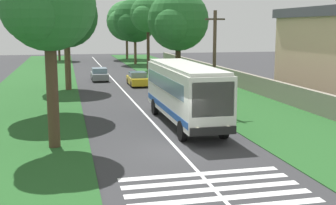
{
  "coord_description": "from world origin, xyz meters",
  "views": [
    {
      "loc": [
        -20.6,
        5.22,
        5.99
      ],
      "look_at": [
        4.35,
        -0.54,
        1.6
      ],
      "focal_mm": 47.23,
      "sensor_mm": 36.0,
      "label": 1
    }
  ],
  "objects": [
    {
      "name": "centre_line",
      "position": [
        15.0,
        0.0,
        0.0
      ],
      "size": [
        110.0,
        0.16,
        0.01
      ],
      "primitive_type": "cube",
      "color": "silver",
      "rests_on": "ground"
    },
    {
      "name": "roadside_tree_left_2",
      "position": [
        61.17,
        6.46,
        5.77
      ],
      "size": [
        6.81,
        6.04,
        8.88
      ],
      "color": "#4C3826",
      "rests_on": "grass_verge_left"
    },
    {
      "name": "ground",
      "position": [
        0.0,
        0.0,
        0.0
      ],
      "size": [
        160.0,
        160.0,
        0.0
      ],
      "primitive_type": "plane",
      "color": "#333335"
    },
    {
      "name": "roadside_tree_left_1",
      "position": [
        1.67,
        6.06,
        6.91
      ],
      "size": [
        5.25,
        4.53,
        9.3
      ],
      "color": "#4C3826",
      "rests_on": "grass_verge_left"
    },
    {
      "name": "roadside_tree_left_3",
      "position": [
        22.69,
        5.24,
        6.85
      ],
      "size": [
        7.12,
        5.99,
        9.98
      ],
      "color": "brown",
      "rests_on": "grass_verge_left"
    },
    {
      "name": "zebra_crossing",
      "position": [
        -5.69,
        0.0,
        0.0
      ],
      "size": [
        4.05,
        6.8,
        0.01
      ],
      "color": "silver",
      "rests_on": "ground"
    },
    {
      "name": "roadside_tree_right_3",
      "position": [
        40.67,
        -5.93,
        7.56
      ],
      "size": [
        5.98,
        4.95,
        10.16
      ],
      "color": "#3D2D1E",
      "rests_on": "grass_verge_right"
    },
    {
      "name": "roadside_tree_right_1",
      "position": [
        62.42,
        -5.8,
        6.92
      ],
      "size": [
        8.89,
        7.49,
        10.82
      ],
      "color": "brown",
      "rests_on": "grass_verge_right"
    },
    {
      "name": "grass_verge_left",
      "position": [
        15.0,
        8.2,
        0.02
      ],
      "size": [
        120.0,
        8.0,
        0.04
      ],
      "primitive_type": "cube",
      "color": "#235623",
      "rests_on": "ground"
    },
    {
      "name": "roadside_tree_right_2",
      "position": [
        50.64,
        -5.64,
        6.86
      ],
      "size": [
        7.7,
        6.96,
        10.44
      ],
      "color": "brown",
      "rests_on": "grass_verge_right"
    },
    {
      "name": "trailing_car_1",
      "position": [
        29.65,
        1.59,
        0.67
      ],
      "size": [
        4.3,
        1.78,
        1.43
      ],
      "color": "gray",
      "rests_on": "ground"
    },
    {
      "name": "roadside_tree_right_0",
      "position": [
        21.13,
        -5.25,
        6.44
      ],
      "size": [
        7.09,
        5.83,
        9.5
      ],
      "color": "#3D2D1E",
      "rests_on": "grass_verge_right"
    },
    {
      "name": "roadside_wall",
      "position": [
        20.0,
        -11.6,
        0.82
      ],
      "size": [
        70.0,
        0.4,
        1.57
      ],
      "primitive_type": "cube",
      "color": "gray",
      "rests_on": "grass_verge_right"
    },
    {
      "name": "grass_verge_right",
      "position": [
        15.0,
        -8.2,
        0.02
      ],
      "size": [
        120.0,
        8.0,
        0.04
      ],
      "primitive_type": "cube",
      "color": "#235623",
      "rests_on": "ground"
    },
    {
      "name": "utility_pole",
      "position": [
        8.78,
        -4.89,
        3.72
      ],
      "size": [
        0.24,
        1.4,
        7.08
      ],
      "color": "#473828",
      "rests_on": "grass_verge_right"
    },
    {
      "name": "trailing_car_0",
      "position": [
        24.34,
        -1.91,
        0.67
      ],
      "size": [
        4.3,
        1.78,
        1.43
      ],
      "color": "gold",
      "rests_on": "ground"
    },
    {
      "name": "coach_bus",
      "position": [
        5.38,
        -1.8,
        2.15
      ],
      "size": [
        11.16,
        2.62,
        3.73
      ],
      "color": "silver",
      "rests_on": "ground"
    }
  ]
}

